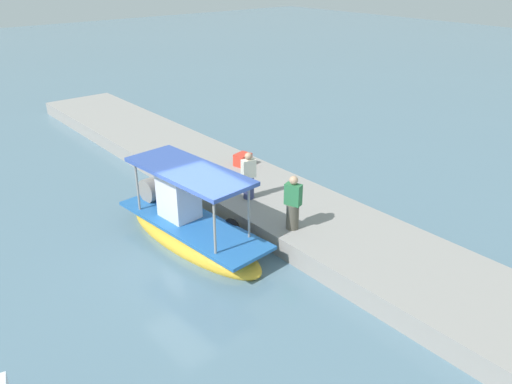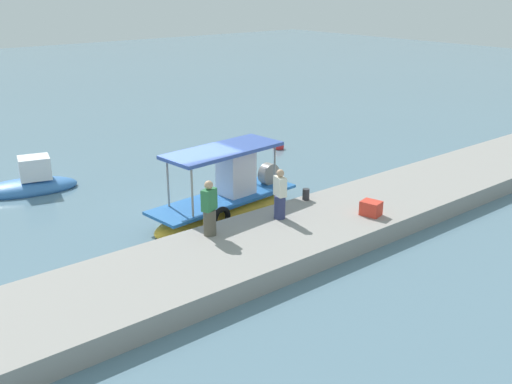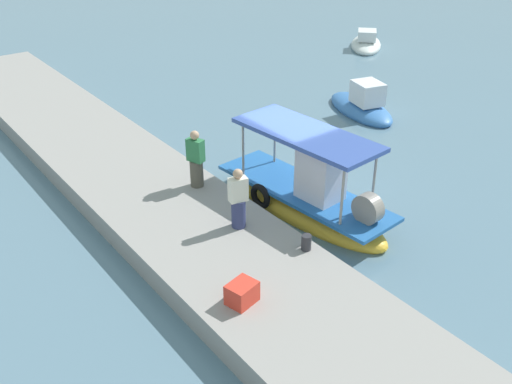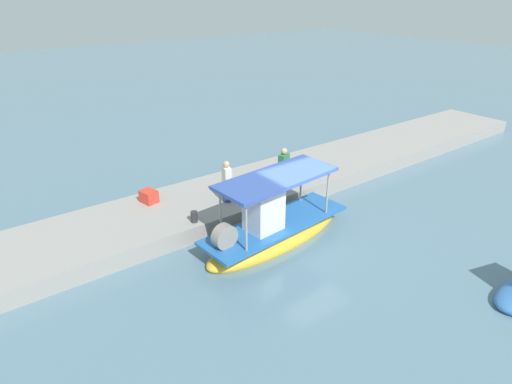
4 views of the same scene
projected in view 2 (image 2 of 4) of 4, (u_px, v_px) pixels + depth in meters
name	position (u px, v px, depth m)	size (l,w,h in m)	color
ground_plane	(193.00, 218.00, 20.47)	(120.00, 120.00, 0.00)	slate
dock_quay	(265.00, 246.00, 17.56)	(36.00, 3.63, 0.63)	gray
main_fishing_boat	(226.00, 202.00, 20.51)	(5.90, 2.16, 2.78)	gold
fisherman_near_bollard	(209.00, 211.00, 17.30)	(0.54, 0.48, 1.68)	#534F42
fisherman_by_crate	(280.00, 196.00, 18.54)	(0.43, 0.50, 1.61)	navy
mooring_bollard	(306.00, 194.00, 20.28)	(0.24, 0.24, 0.39)	#2D2D33
cargo_crate	(371.00, 208.00, 18.94)	(0.61, 0.49, 0.47)	red
marker_buoy	(278.00, 147.00, 28.81)	(0.53, 0.53, 0.53)	red
moored_boat_near	(28.00, 185.00, 22.96)	(4.08, 2.55, 1.59)	#3870B8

